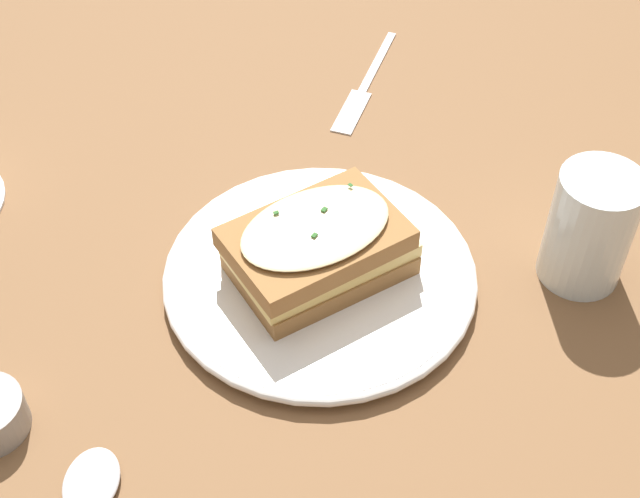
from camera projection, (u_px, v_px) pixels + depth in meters
name	position (u px, v px, depth m)	size (l,w,h in m)	color
ground_plane	(307.00, 304.00, 0.75)	(2.40, 2.40, 0.00)	brown
dinner_plate	(320.00, 275.00, 0.76)	(0.27, 0.27, 0.02)	white
sandwich	(318.00, 248.00, 0.73)	(0.17, 0.13, 0.06)	olive
water_glass	(590.00, 228.00, 0.73)	(0.07, 0.07, 0.11)	silver
fork	(362.00, 92.00, 0.95)	(0.18, 0.09, 0.00)	silver
spoon	(89.00, 495.00, 0.62)	(0.14, 0.12, 0.01)	silver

